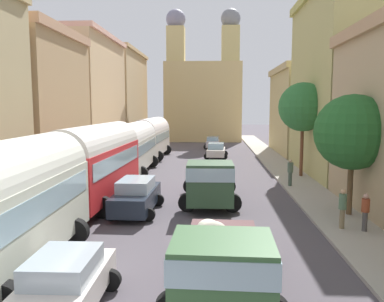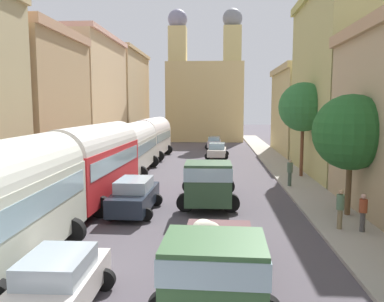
% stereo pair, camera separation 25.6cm
% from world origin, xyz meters
% --- Properties ---
extents(ground_plane, '(154.00, 154.00, 0.00)m').
position_xyz_m(ground_plane, '(0.00, 27.00, 0.00)').
color(ground_plane, '#4F4950').
extents(sidewalk_left, '(2.50, 70.00, 0.14)m').
position_xyz_m(sidewalk_left, '(-7.25, 27.00, 0.07)').
color(sidewalk_left, gray).
rests_on(sidewalk_left, ground).
extents(sidewalk_right, '(2.50, 70.00, 0.14)m').
position_xyz_m(sidewalk_right, '(7.25, 27.00, 0.07)').
color(sidewalk_right, '#A9A297').
rests_on(sidewalk_right, ground).
extents(building_left_2, '(4.73, 9.22, 10.47)m').
position_xyz_m(building_left_2, '(-10.65, 22.00, 5.27)').
color(building_left_2, tan).
rests_on(building_left_2, ground).
extents(building_left_3, '(6.11, 12.21, 12.01)m').
position_xyz_m(building_left_3, '(-11.28, 33.09, 6.03)').
color(building_left_3, '#DAB486').
rests_on(building_left_3, ground).
extents(building_left_4, '(5.36, 13.87, 12.42)m').
position_xyz_m(building_left_4, '(-10.94, 47.04, 6.23)').
color(building_left_4, tan).
rests_on(building_left_4, ground).
extents(building_right_2, '(5.92, 12.08, 13.54)m').
position_xyz_m(building_right_2, '(11.19, 25.02, 6.80)').
color(building_right_2, tan).
rests_on(building_right_2, ground).
extents(building_right_3, '(5.79, 11.83, 9.31)m').
position_xyz_m(building_right_3, '(11.13, 37.90, 4.68)').
color(building_right_3, tan).
rests_on(building_right_3, ground).
extents(distant_church, '(11.14, 6.49, 18.85)m').
position_xyz_m(distant_church, '(-0.00, 53.12, 6.66)').
color(distant_church, tan).
rests_on(distant_church, ground).
extents(parked_bus_0, '(3.44, 8.29, 4.13)m').
position_xyz_m(parked_bus_0, '(-4.60, 6.50, 2.28)').
color(parked_bus_0, beige).
rests_on(parked_bus_0, ground).
extents(parked_bus_1, '(3.44, 9.23, 4.18)m').
position_xyz_m(parked_bus_1, '(-4.60, 15.50, 2.32)').
color(parked_bus_1, red).
rests_on(parked_bus_1, ground).
extents(parked_bus_2, '(3.33, 9.36, 3.89)m').
position_xyz_m(parked_bus_2, '(-4.60, 24.50, 2.15)').
color(parked_bus_2, beige).
rests_on(parked_bus_2, ground).
extents(parked_bus_3, '(3.39, 8.77, 3.97)m').
position_xyz_m(parked_bus_3, '(-4.60, 33.50, 2.19)').
color(parked_bus_3, beige).
rests_on(parked_bus_3, ground).
extents(cargo_truck_0, '(3.24, 6.68, 2.25)m').
position_xyz_m(cargo_truck_0, '(1.83, 5.04, 1.17)').
color(cargo_truck_0, '#365C35').
rests_on(cargo_truck_0, ground).
extents(cargo_truck_1, '(3.17, 6.66, 2.45)m').
position_xyz_m(cargo_truck_1, '(1.42, 15.01, 1.28)').
color(cargo_truck_1, '#2F4D32').
rests_on(cargo_truck_1, ground).
extents(car_0, '(2.43, 3.93, 1.48)m').
position_xyz_m(car_0, '(1.85, 33.67, 0.75)').
color(car_0, beige).
rests_on(car_0, ground).
extents(car_1, '(2.21, 4.03, 1.43)m').
position_xyz_m(car_1, '(1.50, 42.31, 0.73)').
color(car_1, silver).
rests_on(car_1, ground).
extents(car_2, '(2.35, 3.79, 1.48)m').
position_xyz_m(car_2, '(-2.10, 4.49, 0.75)').
color(car_2, silver).
rests_on(car_2, ground).
extents(car_3, '(2.35, 4.39, 1.65)m').
position_xyz_m(car_3, '(-2.12, 13.57, 0.83)').
color(car_3, '#1E2632').
rests_on(car_3, ground).
extents(pedestrian_0, '(0.44, 0.44, 1.78)m').
position_xyz_m(pedestrian_0, '(6.88, 11.22, 1.03)').
color(pedestrian_0, '#806F51').
rests_on(pedestrian_0, ground).
extents(pedestrian_1, '(0.37, 0.37, 1.82)m').
position_xyz_m(pedestrian_1, '(6.42, 19.71, 1.04)').
color(pedestrian_1, '#425447').
rests_on(pedestrian_1, ground).
extents(pedestrian_2, '(0.40, 0.40, 1.68)m').
position_xyz_m(pedestrian_2, '(7.68, 10.92, 0.97)').
color(pedestrian_2, '#4B4848').
rests_on(pedestrian_2, ground).
extents(roadside_tree_1, '(3.44, 3.44, 5.69)m').
position_xyz_m(roadside_tree_1, '(7.90, 13.38, 3.96)').
color(roadside_tree_1, brown).
rests_on(roadside_tree_1, ground).
extents(roadside_tree_2, '(3.47, 3.47, 6.81)m').
position_xyz_m(roadside_tree_2, '(7.90, 23.30, 5.07)').
color(roadside_tree_2, brown).
rests_on(roadside_tree_2, ground).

